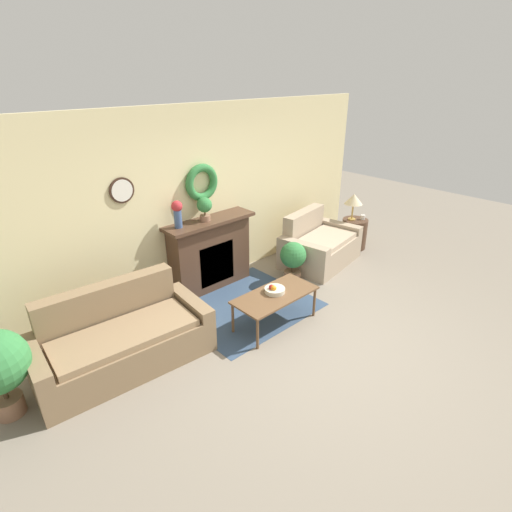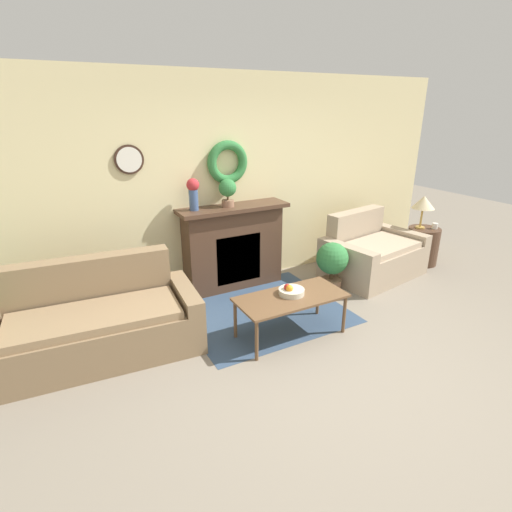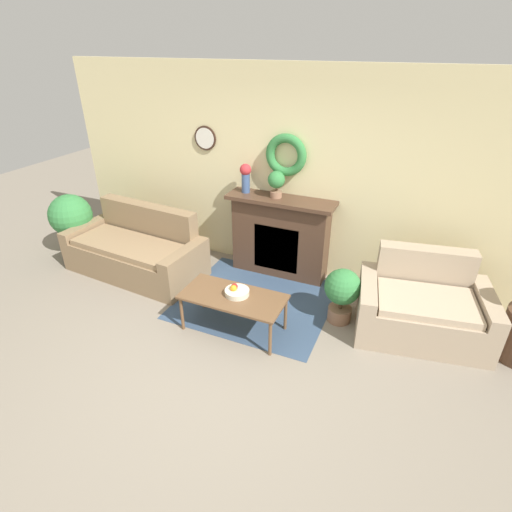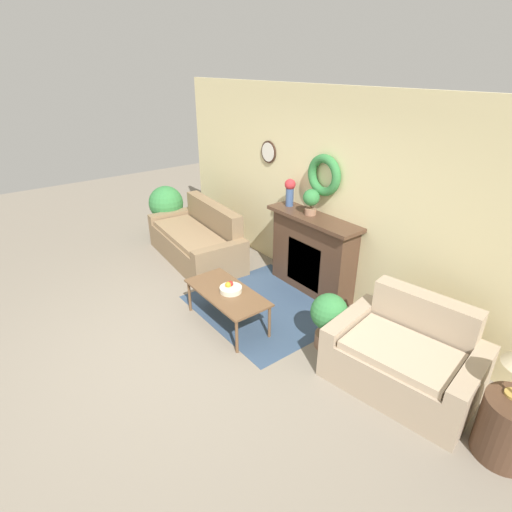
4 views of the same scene
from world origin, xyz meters
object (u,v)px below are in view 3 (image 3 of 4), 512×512
couch_left (137,251)px  potted_plant_floor_by_loveseat (342,291)px  fireplace (280,236)px  loveseat_right (422,307)px  potted_plant_on_mantel (276,182)px  coffee_table (233,299)px  potted_plant_floor_by_couch (71,217)px  vase_on_mantel_left (246,176)px  fruit_bowl (237,291)px

couch_left → potted_plant_floor_by_loveseat: couch_left is taller
fireplace → loveseat_right: size_ratio=0.95×
loveseat_right → potted_plant_on_mantel: 2.29m
couch_left → coffee_table: size_ratio=1.74×
potted_plant_floor_by_couch → potted_plant_floor_by_loveseat: potted_plant_floor_by_couch is taller
couch_left → loveseat_right: bearing=7.3°
potted_plant_floor_by_couch → vase_on_mantel_left: bearing=16.0°
couch_left → potted_plant_on_mantel: potted_plant_on_mantel is taller
couch_left → coffee_table: couch_left is taller
loveseat_right → fruit_bowl: (-1.89, -0.78, 0.18)m
fruit_bowl → vase_on_mantel_left: vase_on_mantel_left is taller
coffee_table → vase_on_mantel_left: bearing=109.3°
coffee_table → potted_plant_on_mantel: (-0.05, 1.39, 0.90)m
fruit_bowl → potted_plant_floor_by_couch: potted_plant_floor_by_couch is taller
potted_plant_floor_by_loveseat → potted_plant_on_mantel: bearing=146.2°
couch_left → loveseat_right: (3.75, 0.18, -0.00)m
loveseat_right → coffee_table: size_ratio=1.32×
vase_on_mantel_left → coffee_table: bearing=-70.7°
fruit_bowl → potted_plant_floor_by_loveseat: potted_plant_floor_by_loveseat is taller
couch_left → potted_plant_on_mantel: bearing=27.4°
couch_left → fruit_bowl: couch_left is taller
couch_left → fruit_bowl: 1.96m
potted_plant_floor_by_couch → loveseat_right: bearing=1.6°
fireplace → potted_plant_floor_by_couch: fireplace is taller
couch_left → vase_on_mantel_left: vase_on_mantel_left is taller
potted_plant_on_mantel → potted_plant_floor_by_couch: 3.13m
coffee_table → potted_plant_floor_by_couch: (-3.01, 0.69, 0.19)m
fireplace → fruit_bowl: fireplace is taller
potted_plant_floor_by_couch → potted_plant_floor_by_loveseat: (4.07, -0.04, -0.20)m
loveseat_right → vase_on_mantel_left: (-2.41, 0.59, 1.03)m
vase_on_mantel_left → potted_plant_floor_by_loveseat: (1.55, -0.76, -0.93)m
vase_on_mantel_left → potted_plant_on_mantel: (0.44, -0.02, -0.02)m
couch_left → vase_on_mantel_left: 1.85m
fireplace → loveseat_right: 2.00m
couch_left → potted_plant_floor_by_couch: potted_plant_floor_by_couch is taller
couch_left → potted_plant_floor_by_loveseat: size_ratio=2.98×
fireplace → potted_plant_on_mantel: bearing=-168.3°
vase_on_mantel_left → potted_plant_on_mantel: vase_on_mantel_left is taller
coffee_table → potted_plant_floor_by_loveseat: bearing=31.5°
coffee_table → potted_plant_floor_by_couch: potted_plant_floor_by_couch is taller
potted_plant_floor_by_couch → fruit_bowl: bearing=-12.1°
potted_plant_floor_by_couch → couch_left: bearing=-2.2°
couch_left → loveseat_right: 3.75m
couch_left → potted_plant_on_mantel: size_ratio=5.75×
vase_on_mantel_left → loveseat_right: bearing=-13.7°
fireplace → couch_left: 2.01m
coffee_table → loveseat_right: bearing=23.2°
potted_plant_floor_by_couch → potted_plant_floor_by_loveseat: 4.08m
fruit_bowl → loveseat_right: bearing=22.5°
fireplace → potted_plant_floor_by_loveseat: fireplace is taller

